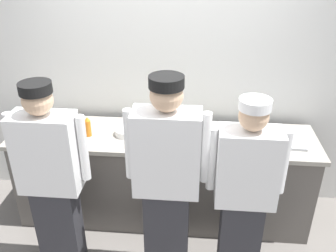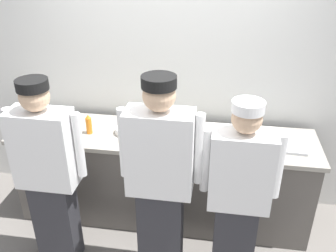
# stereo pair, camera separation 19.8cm
# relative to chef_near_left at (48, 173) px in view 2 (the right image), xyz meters

# --- Properties ---
(ground_plane) EXTENTS (9.00, 9.00, 0.00)m
(ground_plane) POSITION_rel_chef_near_left_xyz_m (0.80, 0.33, -0.90)
(ground_plane) COLOR slate
(wall_back) EXTENTS (4.41, 0.10, 2.91)m
(wall_back) POSITION_rel_chef_near_left_xyz_m (0.80, 1.15, 0.56)
(wall_back) COLOR silver
(wall_back) RESTS_ON ground
(prep_counter) EXTENTS (2.81, 0.67, 0.93)m
(prep_counter) POSITION_rel_chef_near_left_xyz_m (0.80, 0.69, -0.43)
(prep_counter) COLOR #56514C
(prep_counter) RESTS_ON ground
(chef_near_left) EXTENTS (0.61, 0.24, 1.68)m
(chef_near_left) POSITION_rel_chef_near_left_xyz_m (0.00, 0.00, 0.00)
(chef_near_left) COLOR #2D2D33
(chef_near_left) RESTS_ON ground
(chef_center) EXTENTS (0.63, 0.24, 1.75)m
(chef_center) POSITION_rel_chef_near_left_xyz_m (0.90, -0.00, 0.04)
(chef_center) COLOR #2D2D33
(chef_center) RESTS_ON ground
(chef_far_right) EXTENTS (0.59, 0.24, 1.61)m
(chef_far_right) POSITION_rel_chef_near_left_xyz_m (1.48, 0.01, -0.04)
(chef_far_right) COLOR #2D2D33
(chef_far_right) RESTS_ON ground
(plate_stack_front) EXTENTS (0.22, 0.22, 0.06)m
(plate_stack_front) POSITION_rel_chef_near_left_xyz_m (0.46, 0.68, 0.06)
(plate_stack_front) COLOR white
(plate_stack_front) RESTS_ON prep_counter
(plate_stack_rear) EXTENTS (0.20, 0.20, 0.10)m
(plate_stack_rear) POSITION_rel_chef_near_left_xyz_m (-0.10, 0.74, 0.08)
(plate_stack_rear) COLOR white
(plate_stack_rear) RESTS_ON prep_counter
(mixing_bowl_steel) EXTENTS (0.31, 0.31, 0.12)m
(mixing_bowl_steel) POSITION_rel_chef_near_left_xyz_m (1.26, 0.62, 0.09)
(mixing_bowl_steel) COLOR #B7BABF
(mixing_bowl_steel) RESTS_ON prep_counter
(sheet_tray) EXTENTS (0.47, 0.35, 0.02)m
(sheet_tray) POSITION_rel_chef_near_left_xyz_m (1.83, 0.68, 0.04)
(sheet_tray) COLOR #B7BABF
(sheet_tray) RESTS_ON prep_counter
(squeeze_bottle_primary) EXTENTS (0.05, 0.05, 0.19)m
(squeeze_bottle_primary) POSITION_rel_chef_near_left_xyz_m (0.12, 0.62, 0.12)
(squeeze_bottle_primary) COLOR orange
(squeeze_bottle_primary) RESTS_ON prep_counter
(squeeze_bottle_secondary) EXTENTS (0.06, 0.06, 0.21)m
(squeeze_bottle_secondary) POSITION_rel_chef_near_left_xyz_m (0.62, 0.56, 0.13)
(squeeze_bottle_secondary) COLOR #56A333
(squeeze_bottle_secondary) RESTS_ON prep_counter
(ramekin_orange_sauce) EXTENTS (0.09, 0.09, 0.05)m
(ramekin_orange_sauce) POSITION_rel_chef_near_left_xyz_m (-0.30, 0.62, 0.06)
(ramekin_orange_sauce) COLOR white
(ramekin_orange_sauce) RESTS_ON prep_counter
(ramekin_yellow_sauce) EXTENTS (0.10, 0.10, 0.04)m
(ramekin_yellow_sauce) POSITION_rel_chef_near_left_xyz_m (-0.39, 0.79, 0.05)
(ramekin_yellow_sauce) COLOR white
(ramekin_yellow_sauce) RESTS_ON prep_counter
(deli_cup) EXTENTS (0.09, 0.09, 0.10)m
(deli_cup) POSITION_rel_chef_near_left_xyz_m (1.49, 0.62, 0.08)
(deli_cup) COLOR white
(deli_cup) RESTS_ON prep_counter
(chefs_knife) EXTENTS (0.28, 0.03, 0.02)m
(chefs_knife) POSITION_rel_chef_near_left_xyz_m (0.74, 0.73, 0.04)
(chefs_knife) COLOR #B7BABF
(chefs_knife) RESTS_ON prep_counter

